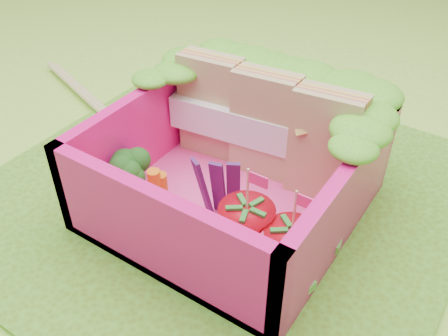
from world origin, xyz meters
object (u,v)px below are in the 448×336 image
at_px(bento_box, 233,168).
at_px(chopsticks, 123,129).
at_px(strawberry_left, 246,229).
at_px(sandwich_stack, 265,126).
at_px(strawberry_right, 290,250).
at_px(broccoli, 127,171).

relative_size(bento_box, chopsticks, 0.54).
distance_m(bento_box, strawberry_left, 0.39).
bearing_deg(sandwich_stack, chopsticks, -173.43).
xyz_separation_m(sandwich_stack, strawberry_left, (0.26, -0.62, -0.17)).
distance_m(sandwich_stack, strawberry_left, 0.69).
xyz_separation_m(strawberry_right, chopsticks, (-1.53, 0.50, -0.16)).
bearing_deg(strawberry_left, broccoli, -179.13).
bearing_deg(bento_box, sandwich_stack, 89.14).
bearing_deg(chopsticks, broccoli, -43.69).
distance_m(strawberry_right, chopsticks, 1.61).
bearing_deg(strawberry_right, sandwich_stack, 128.86).
bearing_deg(strawberry_left, chopsticks, 158.93).
bearing_deg(bento_box, strawberry_left, -47.20).
distance_m(sandwich_stack, chopsticks, 1.09).
bearing_deg(strawberry_right, broccoli, -179.28).
height_order(sandwich_stack, broccoli, sandwich_stack).
relative_size(strawberry_left, chopsticks, 0.22).
distance_m(bento_box, chopsticks, 1.08).
xyz_separation_m(strawberry_left, chopsticks, (-1.29, 0.50, -0.17)).
height_order(bento_box, strawberry_left, strawberry_left).
relative_size(sandwich_stack, strawberry_left, 2.27).
distance_m(bento_box, sandwich_stack, 0.35).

